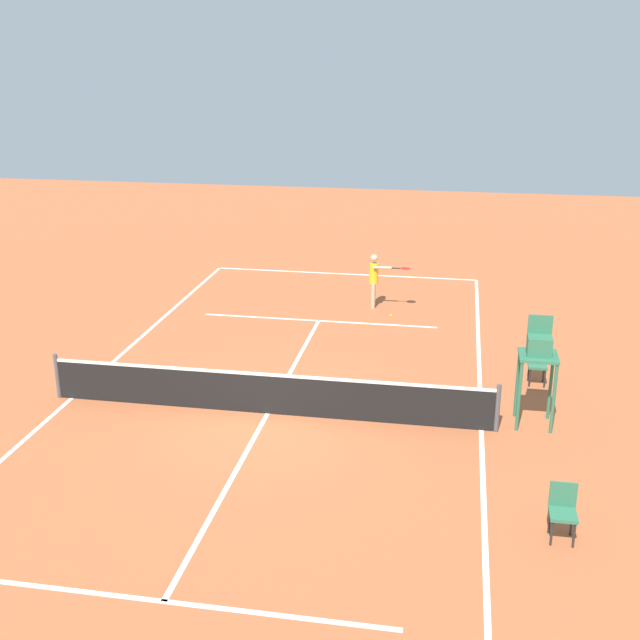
{
  "coord_description": "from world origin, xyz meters",
  "views": [
    {
      "loc": [
        -3.94,
        15.53,
        7.66
      ],
      "look_at": [
        -0.43,
        -4.2,
        0.8
      ],
      "focal_mm": 44.59,
      "sensor_mm": 36.0,
      "label": 1
    }
  ],
  "objects": [
    {
      "name": "courtside_chair_near",
      "position": [
        -5.88,
        3.74,
        0.53
      ],
      "size": [
        0.44,
        0.46,
        0.95
      ],
      "color": "#262626",
      "rests_on": "ground"
    },
    {
      "name": "courtside_chair_mid",
      "position": [
        -5.98,
        -2.79,
        0.53
      ],
      "size": [
        0.44,
        0.46,
        0.95
      ],
      "color": "#262626",
      "rests_on": "ground"
    },
    {
      "name": "court_lines",
      "position": [
        0.0,
        0.0,
        0.0
      ],
      "size": [
        9.41,
        23.48,
        0.01
      ],
      "color": "white",
      "rests_on": "ground"
    },
    {
      "name": "tennis_ball",
      "position": [
        -2.08,
        -7.2,
        0.03
      ],
      "size": [
        0.07,
        0.07,
        0.07
      ],
      "primitive_type": "sphere",
      "color": "#CCE033",
      "rests_on": "ground"
    },
    {
      "name": "umpire_chair",
      "position": [
        -5.73,
        -0.49,
        1.61
      ],
      "size": [
        0.8,
        0.8,
        2.41
      ],
      "color": "#2D6B4C",
      "rests_on": "ground"
    },
    {
      "name": "ground_plane",
      "position": [
        0.0,
        0.0,
        0.0
      ],
      "size": [
        60.0,
        60.0,
        0.0
      ],
      "primitive_type": "plane",
      "color": "#AD5933"
    },
    {
      "name": "tennis_net",
      "position": [
        0.0,
        0.0,
        0.5
      ],
      "size": [
        10.01,
        0.1,
        1.07
      ],
      "color": "#4C4C51",
      "rests_on": "ground"
    },
    {
      "name": "player_serving",
      "position": [
        -1.5,
        -8.0,
        1.01
      ],
      "size": [
        1.28,
        0.53,
        1.7
      ],
      "rotation": [
        0.0,
        0.0,
        1.6
      ],
      "color": "#D8A884",
      "rests_on": "ground"
    }
  ]
}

